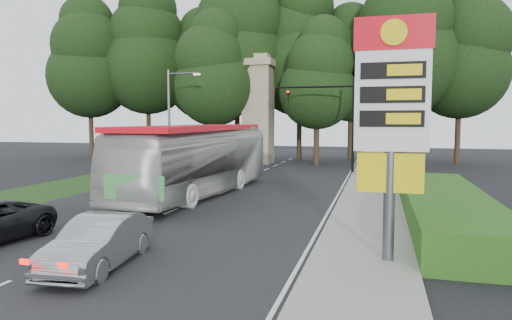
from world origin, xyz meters
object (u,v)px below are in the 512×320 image
(gas_station_pylon, at_px, (392,106))
(traffic_signal_mast, at_px, (336,112))
(streetlight_signs, at_px, (172,115))
(sedan_silver, at_px, (99,242))
(monument, at_px, (258,109))
(transit_bus, at_px, (197,160))

(gas_station_pylon, xyz_separation_m, traffic_signal_mast, (-3.52, 22.00, 0.22))
(gas_station_pylon, height_order, streetlight_signs, streetlight_signs)
(traffic_signal_mast, relative_size, sedan_silver, 1.68)
(gas_station_pylon, height_order, traffic_signal_mast, traffic_signal_mast)
(gas_station_pylon, bearing_deg, traffic_signal_mast, 99.09)
(traffic_signal_mast, distance_m, monument, 9.76)
(streetlight_signs, xyz_separation_m, sedan_silver, (8.49, -22.41, -3.73))
(monument, distance_m, sedan_silver, 30.92)
(gas_station_pylon, distance_m, traffic_signal_mast, 22.29)
(streetlight_signs, distance_m, monument, 9.44)
(streetlight_signs, bearing_deg, sedan_silver, -69.26)
(gas_station_pylon, distance_m, sedan_silver, 8.89)
(gas_station_pylon, height_order, monument, monument)
(monument, bearing_deg, traffic_signal_mast, -38.00)
(gas_station_pylon, xyz_separation_m, monument, (-11.20, 28.01, 0.66))
(gas_station_pylon, bearing_deg, streetlight_signs, 128.96)
(streetlight_signs, height_order, transit_bus, streetlight_signs)
(monument, xyz_separation_m, sedan_silver, (3.50, -30.40, -4.40))
(traffic_signal_mast, distance_m, streetlight_signs, 12.83)
(traffic_signal_mast, height_order, monument, monument)
(monument, bearing_deg, sedan_silver, -83.43)
(gas_station_pylon, xyz_separation_m, transit_bus, (-9.80, 9.73, -2.56))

